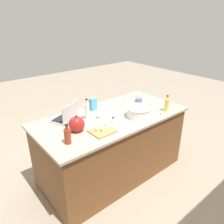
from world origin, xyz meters
name	(u,v)px	position (x,y,z in m)	size (l,w,h in m)	color
ground_plane	(112,172)	(0.00, 0.00, 0.00)	(12.00, 12.00, 0.00)	gray
island_counter	(112,145)	(0.00, 0.00, 0.45)	(1.98, 0.97, 0.90)	brown
laptop	(66,116)	(0.52, -0.26, 0.95)	(0.37, 0.34, 0.22)	#B7B7BC
mixing_bowl_large	(139,112)	(-0.23, 0.24, 0.97)	(0.31, 0.31, 0.13)	white
bottle_oil	(167,105)	(-0.66, 0.35, 0.99)	(0.06, 0.06, 0.22)	#DBC64C
bottle_soy	(68,136)	(0.76, 0.23, 0.98)	(0.07, 0.07, 0.21)	maroon
bottle_vinegar	(87,111)	(0.30, -0.12, 1.01)	(0.06, 0.06, 0.26)	white
kettle	(77,125)	(0.56, 0.06, 0.98)	(0.21, 0.18, 0.20)	maroon
cutting_board	(102,131)	(0.36, 0.26, 0.91)	(0.26, 0.23, 0.02)	#AD7F4C
butter_stick_left	(100,129)	(0.37, 0.24, 0.94)	(0.11, 0.04, 0.04)	#F4E58C
butter_stick_right	(105,129)	(0.33, 0.28, 0.94)	(0.11, 0.04, 0.04)	#F4E58C
ramekin_small	(139,100)	(-0.62, -0.13, 0.93)	(0.10, 0.10, 0.05)	slate
ramekin_medium	(153,104)	(-0.65, 0.13, 0.93)	(0.10, 0.10, 0.05)	white
ramekin_wide	(101,116)	(0.16, -0.03, 0.93)	(0.10, 0.10, 0.05)	beige
kitchen_timer	(113,120)	(0.13, 0.17, 0.94)	(0.07, 0.07, 0.08)	#B2B2B7
candy_bag	(93,104)	(0.08, -0.30, 0.99)	(0.09, 0.06, 0.17)	#4CA5CC
candy_0	(136,96)	(-0.75, -0.31, 0.91)	(0.02, 0.02, 0.02)	blue
candy_1	(95,107)	(0.01, -0.36, 0.91)	(0.02, 0.02, 0.02)	#CC3399
candy_2	(158,112)	(-0.54, 0.32, 0.91)	(0.02, 0.02, 0.02)	yellow
candy_3	(160,114)	(-0.51, 0.38, 0.91)	(0.02, 0.02, 0.02)	orange
candy_4	(155,102)	(-0.77, 0.07, 0.91)	(0.02, 0.02, 0.02)	red
candy_6	(125,101)	(-0.48, -0.27, 0.91)	(0.02, 0.02, 0.02)	#CC3399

